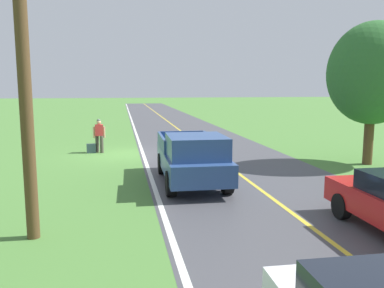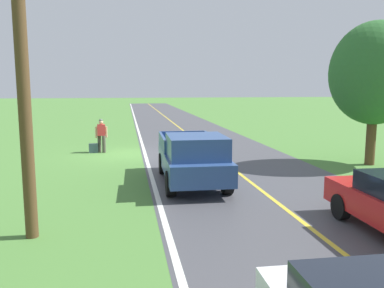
{
  "view_description": "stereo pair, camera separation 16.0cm",
  "coord_description": "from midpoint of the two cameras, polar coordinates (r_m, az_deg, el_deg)",
  "views": [
    {
      "loc": [
        0.15,
        20.05,
        3.4
      ],
      "look_at": [
        -2.07,
        7.7,
        1.58
      ],
      "focal_mm": 37.21,
      "sensor_mm": 36.0,
      "label": 1
    },
    {
      "loc": [
        -0.01,
        20.08,
        3.4
      ],
      "look_at": [
        -2.07,
        7.7,
        1.58
      ],
      "focal_mm": 37.21,
      "sensor_mm": 36.0,
      "label": 2
    }
  ],
  "objects": [
    {
      "name": "lane_edge_line",
      "position": [
        20.37,
        -7.26,
        -1.38
      ],
      "size": [
        0.16,
        117.6,
        0.0
      ],
      "primitive_type": "cube",
      "color": "silver",
      "rests_on": "ground"
    },
    {
      "name": "utility_pole_roadside",
      "position": [
        9.39,
        -23.56,
        11.92
      ],
      "size": [
        0.28,
        0.28,
        8.22
      ],
      "primitive_type": "cylinder",
      "color": "brown",
      "rests_on": "ground"
    },
    {
      "name": "tree_far_side_near",
      "position": [
        18.84,
        24.26,
        9.19
      ],
      "size": [
        3.8,
        3.8,
        6.14
      ],
      "color": "brown",
      "rests_on": "ground"
    },
    {
      "name": "ground_plane",
      "position": [
        20.35,
        -9.83,
        -1.46
      ],
      "size": [
        200.0,
        200.0,
        0.0
      ],
      "primitive_type": "plane",
      "color": "#4C7F38"
    },
    {
      "name": "road_surface",
      "position": [
        20.83,
        2.23,
        -1.12
      ],
      "size": [
        7.24,
        120.0,
        0.0
      ],
      "primitive_type": "cube",
      "color": "#47474C",
      "rests_on": "ground"
    },
    {
      "name": "lane_centre_line",
      "position": [
        20.83,
        2.23,
        -1.11
      ],
      "size": [
        0.14,
        117.6,
        0.0
      ],
      "primitive_type": "cube",
      "color": "gold",
      "rests_on": "ground"
    },
    {
      "name": "pickup_truck_passing",
      "position": [
        13.82,
        -0.3,
        -1.87
      ],
      "size": [
        2.18,
        5.44,
        1.82
      ],
      "color": "#2D4C84",
      "rests_on": "ground"
    },
    {
      "name": "hitchhiker_walking",
      "position": [
        21.05,
        -13.39,
        1.45
      ],
      "size": [
        0.62,
        0.51,
        1.75
      ],
      "color": "#4C473D",
      "rests_on": "ground"
    },
    {
      "name": "suitcase_carried",
      "position": [
        21.06,
        -14.46,
        -0.62
      ],
      "size": [
        0.48,
        0.24,
        0.48
      ],
      "primitive_type": "cube",
      "rotation": [
        0.0,
        0.0,
        1.66
      ],
      "color": "#384C56",
      "rests_on": "ground"
    }
  ]
}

